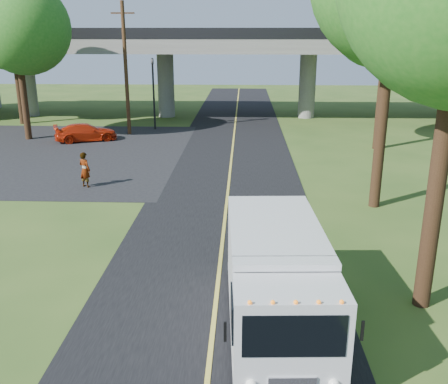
# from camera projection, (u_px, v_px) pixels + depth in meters

# --- Properties ---
(ground) EXTENTS (120.00, 120.00, 0.00)m
(ground) POSITION_uv_depth(u_px,v_px,m) (214.00, 320.00, 12.64)
(ground) COLOR #324E1C
(ground) RESTS_ON ground
(road) EXTENTS (7.00, 90.00, 0.02)m
(road) POSITION_uv_depth(u_px,v_px,m) (227.00, 196.00, 22.15)
(road) COLOR black
(road) RESTS_ON ground
(parking_lot) EXTENTS (16.00, 18.00, 0.01)m
(parking_lot) POSITION_uv_depth(u_px,v_px,m) (51.00, 153.00, 30.19)
(parking_lot) COLOR black
(parking_lot) RESTS_ON ground
(lane_line) EXTENTS (0.12, 90.00, 0.01)m
(lane_line) POSITION_uv_depth(u_px,v_px,m) (227.00, 196.00, 22.14)
(lane_line) COLOR gold
(lane_line) RESTS_ON road
(overpass) EXTENTS (54.00, 10.00, 7.30)m
(overpass) POSITION_uv_depth(u_px,v_px,m) (236.00, 63.00, 41.70)
(overpass) COLOR slate
(overpass) RESTS_ON ground
(traffic_signal) EXTENTS (0.18, 0.22, 5.20)m
(traffic_signal) POSITION_uv_depth(u_px,v_px,m) (153.00, 86.00, 36.64)
(traffic_signal) COLOR black
(traffic_signal) RESTS_ON ground
(utility_pole) EXTENTS (1.60, 0.26, 9.00)m
(utility_pole) POSITION_uv_depth(u_px,v_px,m) (126.00, 68.00, 34.36)
(utility_pole) COLOR #472D19
(utility_pole) RESTS_ON ground
(tree_right_far) EXTENTS (5.77, 5.67, 10.99)m
(tree_right_far) POSITION_uv_depth(u_px,v_px,m) (393.00, 8.00, 28.63)
(tree_right_far) COLOR #382314
(tree_right_far) RESTS_ON ground
(tree_left_lot) EXTENTS (5.60, 5.50, 10.50)m
(tree_left_lot) POSITION_uv_depth(u_px,v_px,m) (16.00, 17.00, 31.54)
(tree_left_lot) COLOR #382314
(tree_left_lot) RESTS_ON ground
(tree_left_far) EXTENTS (5.26, 5.16, 9.89)m
(tree_left_far) POSITION_uv_depth(u_px,v_px,m) (13.00, 26.00, 37.50)
(tree_left_far) COLOR #382314
(tree_left_far) RESTS_ON ground
(step_van) EXTENTS (2.53, 6.16, 2.54)m
(step_van) POSITION_uv_depth(u_px,v_px,m) (276.00, 279.00, 11.83)
(step_van) COLOR silver
(step_van) RESTS_ON ground
(red_sedan) EXTENTS (4.37, 3.08, 1.18)m
(red_sedan) POSITION_uv_depth(u_px,v_px,m) (86.00, 132.00, 33.34)
(red_sedan) COLOR #B4240B
(red_sedan) RESTS_ON ground
(pedestrian) EXTENTS (0.73, 0.65, 1.69)m
(pedestrian) POSITION_uv_depth(u_px,v_px,m) (85.00, 170.00, 23.27)
(pedestrian) COLOR gray
(pedestrian) RESTS_ON ground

